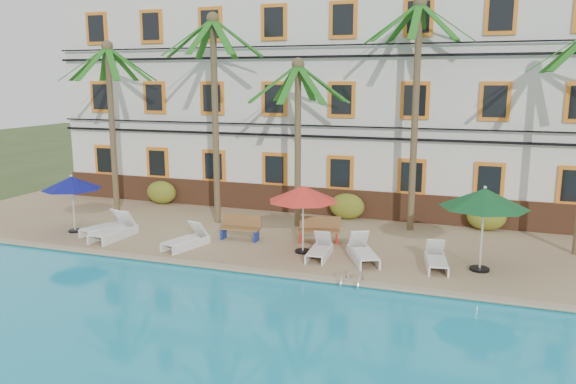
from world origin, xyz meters
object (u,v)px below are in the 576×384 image
at_px(palm_d, 416,86).
at_px(lounger_a, 106,227).
at_px(bench_left, 240,227).
at_px(bench_right, 319,229).
at_px(lounger_b, 114,230).
at_px(lounger_e, 363,252).
at_px(palm_c, 298,119).
at_px(palm_a, 111,103).
at_px(lounger_d, 320,250).
at_px(umbrella_green, 484,198).
at_px(umbrella_blue, 72,183).
at_px(lounger_c, 187,240).
at_px(umbrella_red, 303,194).
at_px(pool_ladder, 352,284).
at_px(palm_b, 215,92).
at_px(lounger_f, 436,260).

height_order(palm_d, lounger_a, palm_d).
distance_m(bench_left, bench_right, 2.89).
relative_size(lounger_b, bench_right, 1.32).
xyz_separation_m(lounger_a, lounger_e, (9.94, 0.04, 0.00)).
distance_m(palm_d, lounger_e, 6.99).
height_order(lounger_a, bench_right, bench_right).
xyz_separation_m(palm_c, lounger_a, (-6.53, -3.58, -4.03)).
xyz_separation_m(palm_a, bench_right, (9.96, -1.72, -4.34)).
bearing_deg(bench_right, lounger_d, -72.87).
distance_m(palm_d, umbrella_green, 5.96).
bearing_deg(lounger_b, palm_a, 124.83).
bearing_deg(umbrella_blue, bench_right, 10.85).
bearing_deg(palm_d, lounger_c, -144.90).
xyz_separation_m(umbrella_red, bench_right, (0.15, 1.41, -1.58)).
relative_size(umbrella_green, pool_ladder, 3.60).
relative_size(palm_b, palm_c, 1.26).
distance_m(umbrella_green, pool_ladder, 4.84).
bearing_deg(lounger_b, palm_b, 53.97).
relative_size(lounger_f, bench_left, 1.19).
distance_m(palm_c, umbrella_blue, 9.05).
bearing_deg(lounger_a, bench_right, 11.85).
bearing_deg(lounger_b, palm_c, 34.15).
bearing_deg(bench_left, lounger_d, -17.91).
xyz_separation_m(umbrella_red, lounger_b, (-7.17, -0.66, -1.73)).
bearing_deg(lounger_d, lounger_a, 179.57).
distance_m(lounger_f, bench_left, 7.18).
bearing_deg(lounger_b, bench_right, 15.81).
relative_size(palm_a, bench_left, 4.91).
distance_m(umbrella_blue, lounger_d, 10.02).
distance_m(lounger_f, bench_right, 4.58).
distance_m(umbrella_green, lounger_d, 5.46).
bearing_deg(bench_right, lounger_f, -20.01).
bearing_deg(lounger_e, lounger_a, -179.75).
relative_size(palm_a, palm_c, 1.12).
xyz_separation_m(umbrella_blue, pool_ladder, (11.48, -2.09, -1.92)).
bearing_deg(umbrella_blue, pool_ladder, -10.31).
bearing_deg(bench_right, palm_c, 127.07).
bearing_deg(lounger_f, umbrella_green, 8.19).
bearing_deg(lounger_b, lounger_c, -2.49).
distance_m(umbrella_red, pool_ladder, 3.93).
distance_m(palm_c, lounger_b, 8.15).
height_order(umbrella_blue, bench_right, umbrella_blue).
height_order(palm_a, umbrella_blue, palm_a).
relative_size(lounger_b, lounger_d, 1.20).
distance_m(palm_a, palm_b, 5.22).
distance_m(lounger_f, pool_ladder, 3.18).
height_order(palm_d, umbrella_red, palm_d).
relative_size(palm_a, umbrella_red, 3.11).
height_order(lounger_f, bench_right, bench_right).
bearing_deg(lounger_d, lounger_b, -177.54).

